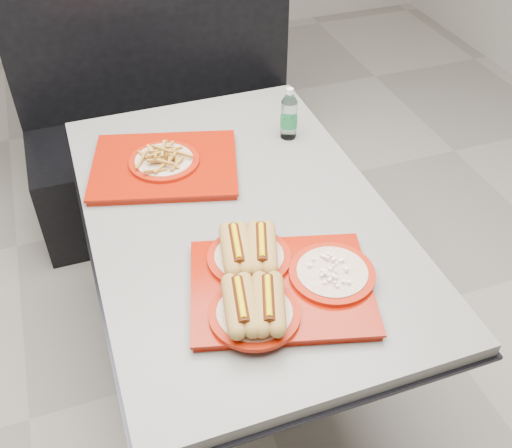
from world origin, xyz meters
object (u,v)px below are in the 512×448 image
object	(u,v)px
tray_far	(164,163)
water_bottle	(289,116)
diner_table	(239,250)
tray_near	(273,281)
booth_bench	(168,128)

from	to	relation	value
tray_far	water_bottle	distance (m)	0.47
water_bottle	diner_table	bearing A→B (deg)	-131.66
diner_table	tray_far	size ratio (longest dim) A/B	2.53
diner_table	tray_near	bearing A→B (deg)	-92.28
tray_near	water_bottle	world-z (taller)	water_bottle
water_bottle	booth_bench	bearing A→B (deg)	111.86
tray_near	water_bottle	bearing A→B (deg)	65.32
diner_table	tray_near	world-z (taller)	tray_near
diner_table	water_bottle	xyz separation A→B (m)	(0.30, 0.34, 0.25)
diner_table	water_bottle	distance (m)	0.52
tray_far	diner_table	bearing A→B (deg)	-60.55
booth_bench	tray_near	bearing A→B (deg)	-90.55
tray_near	tray_far	bearing A→B (deg)	103.16
booth_bench	tray_far	world-z (taller)	booth_bench
diner_table	tray_far	bearing A→B (deg)	119.45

